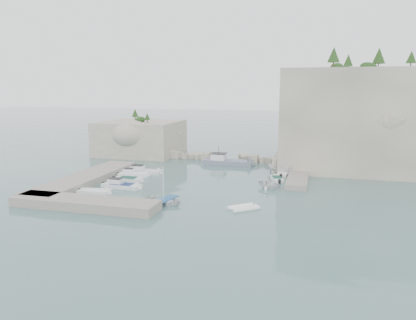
% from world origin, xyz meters
% --- Properties ---
extents(ground, '(400.00, 400.00, 0.00)m').
position_xyz_m(ground, '(0.00, 0.00, 0.00)').
color(ground, slate).
rests_on(ground, ground).
extents(cliff_east, '(26.00, 22.00, 17.00)m').
position_xyz_m(cliff_east, '(23.00, 23.00, 8.50)').
color(cliff_east, beige).
rests_on(cliff_east, ground).
extents(cliff_terrace, '(8.00, 10.00, 2.50)m').
position_xyz_m(cliff_terrace, '(13.00, 18.00, 1.25)').
color(cliff_terrace, beige).
rests_on(cliff_terrace, ground).
extents(outcrop_west, '(16.00, 14.00, 7.00)m').
position_xyz_m(outcrop_west, '(-20.00, 25.00, 3.50)').
color(outcrop_west, beige).
rests_on(outcrop_west, ground).
extents(quay_west, '(5.00, 24.00, 1.10)m').
position_xyz_m(quay_west, '(-17.00, -1.00, 0.55)').
color(quay_west, '#9E9689').
rests_on(quay_west, ground).
extents(quay_south, '(18.00, 4.00, 1.10)m').
position_xyz_m(quay_south, '(-10.00, -12.50, 0.55)').
color(quay_south, '#9E9689').
rests_on(quay_south, ground).
extents(ledge_east, '(3.00, 16.00, 0.80)m').
position_xyz_m(ledge_east, '(13.50, 10.00, 0.40)').
color(ledge_east, '#9E9689').
rests_on(ledge_east, ground).
extents(breakwater, '(28.00, 3.00, 1.40)m').
position_xyz_m(breakwater, '(-1.00, 22.00, 0.70)').
color(breakwater, beige).
rests_on(breakwater, ground).
extents(motorboat_a, '(6.78, 2.41, 1.40)m').
position_xyz_m(motorboat_a, '(-11.56, 7.43, 0.00)').
color(motorboat_a, silver).
rests_on(motorboat_a, ground).
extents(motorboat_b, '(5.46, 2.80, 1.40)m').
position_xyz_m(motorboat_b, '(-12.02, 4.70, 0.00)').
color(motorboat_b, white).
rests_on(motorboat_b, ground).
extents(motorboat_c, '(4.94, 1.81, 0.70)m').
position_xyz_m(motorboat_c, '(-11.30, 1.38, 0.00)').
color(motorboat_c, silver).
rests_on(motorboat_c, ground).
extents(motorboat_d, '(6.36, 2.25, 1.40)m').
position_xyz_m(motorboat_d, '(-10.29, -2.58, 0.00)').
color(motorboat_d, white).
rests_on(motorboat_d, ground).
extents(motorboat_e, '(4.85, 2.38, 0.70)m').
position_xyz_m(motorboat_e, '(-12.33, -6.53, 0.00)').
color(motorboat_e, white).
rests_on(motorboat_e, ground).
extents(rowboat, '(5.66, 4.60, 1.03)m').
position_xyz_m(rowboat, '(-1.69, -8.36, 0.00)').
color(rowboat, white).
rests_on(rowboat, ground).
extents(inflatable_dinghy, '(4.00, 3.82, 0.44)m').
position_xyz_m(inflatable_dinghy, '(8.14, -8.16, 0.00)').
color(inflatable_dinghy, white).
rests_on(inflatable_dinghy, ground).
extents(tender_east_a, '(4.26, 3.98, 1.81)m').
position_xyz_m(tender_east_a, '(9.77, 2.78, 0.00)').
color(tender_east_a, white).
rests_on(tender_east_a, ground).
extents(tender_east_b, '(2.51, 4.17, 0.70)m').
position_xyz_m(tender_east_b, '(10.39, 7.65, 0.00)').
color(tender_east_b, white).
rests_on(tender_east_b, ground).
extents(tender_east_c, '(1.94, 4.83, 0.70)m').
position_xyz_m(tender_east_c, '(11.04, 11.89, 0.00)').
color(tender_east_c, white).
rests_on(tender_east_c, ground).
extents(tender_east_d, '(5.06, 3.90, 1.85)m').
position_xyz_m(tender_east_d, '(10.40, 13.02, 0.00)').
color(tender_east_d, white).
rests_on(tender_east_d, ground).
extents(work_boat, '(9.96, 3.14, 2.20)m').
position_xyz_m(work_boat, '(0.42, 18.44, 0.00)').
color(work_boat, slate).
rests_on(work_boat, ground).
extents(rowboat_mast, '(0.10, 0.10, 4.20)m').
position_xyz_m(rowboat_mast, '(-1.69, -8.36, 2.62)').
color(rowboat_mast, white).
rests_on(rowboat_mast, rowboat).
extents(vegetation, '(53.48, 13.88, 13.40)m').
position_xyz_m(vegetation, '(17.83, 24.40, 17.93)').
color(vegetation, '#1E4219').
rests_on(vegetation, ground).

